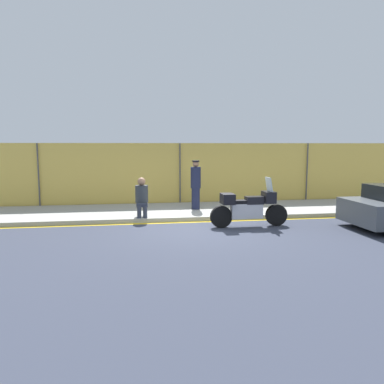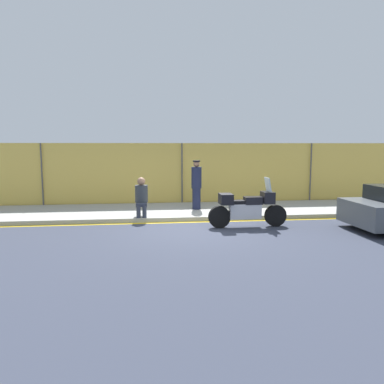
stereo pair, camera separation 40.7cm
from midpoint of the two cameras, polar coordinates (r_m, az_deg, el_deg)
ground_plane at (r=10.76m, az=1.65°, el=-5.69°), size 120.00×120.00×0.00m
sidewalk at (r=13.30m, az=-0.02°, el=-2.89°), size 39.27×3.11×0.14m
curb_paint_stripe at (r=11.71m, az=0.93°, el=-4.60°), size 39.27×0.18×0.01m
storefront_fence at (r=14.78m, az=-0.78°, el=2.68°), size 37.31×0.17×2.47m
motorcycle at (r=11.06m, az=9.43°, el=-2.34°), size 2.33×0.51×1.46m
officer_standing at (r=13.17m, az=1.57°, el=1.19°), size 0.36×0.36×1.72m
person_seated_on_curb at (r=12.00m, az=-6.76°, el=-0.46°), size 0.41×0.65×1.23m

